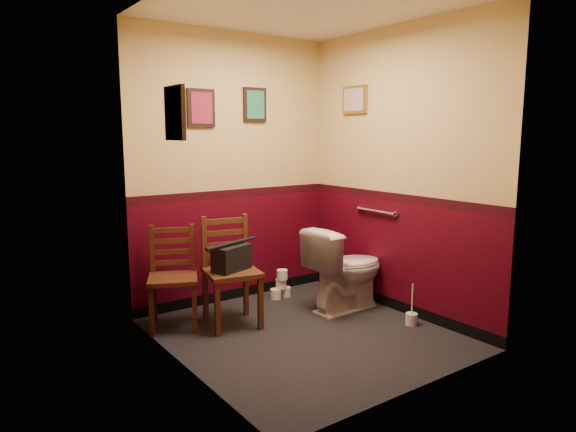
{
  "coord_description": "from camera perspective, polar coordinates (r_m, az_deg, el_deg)",
  "views": [
    {
      "loc": [
        -2.56,
        -3.34,
        1.7
      ],
      "look_at": [
        0.0,
        0.25,
        1.0
      ],
      "focal_mm": 32.0,
      "sensor_mm": 36.0,
      "label": 1
    }
  ],
  "objects": [
    {
      "name": "wall_back",
      "position": [
        5.22,
        -6.09,
        5.14
      ],
      "size": [
        2.2,
        0.0,
        2.7
      ],
      "primitive_type": "cube",
      "rotation": [
        1.57,
        0.0,
        0.0
      ],
      "color": "#3E0410",
      "rests_on": "ground"
    },
    {
      "name": "toilet_brush",
      "position": [
        4.85,
        13.57,
        -10.97
      ],
      "size": [
        0.11,
        0.11,
        0.38
      ],
      "color": "silver",
      "rests_on": "floor"
    },
    {
      "name": "framed_print_right",
      "position": [
        5.37,
        7.41,
        12.69
      ],
      "size": [
        0.04,
        0.34,
        0.28
      ],
      "color": "olive",
      "rests_on": "wall_right"
    },
    {
      "name": "toilet",
      "position": [
        5.06,
        6.45,
        -5.9
      ],
      "size": [
        0.83,
        0.48,
        0.8
      ],
      "primitive_type": "imported",
      "rotation": [
        0.0,
        0.0,
        1.59
      ],
      "color": "white",
      "rests_on": "floor"
    },
    {
      "name": "grab_bar",
      "position": [
        5.16,
        9.72,
        0.54
      ],
      "size": [
        0.05,
        0.56,
        0.06
      ],
      "color": "silver",
      "rests_on": "wall_right"
    },
    {
      "name": "ceiling",
      "position": [
        4.32,
        2.08,
        22.39
      ],
      "size": [
        2.2,
        2.4,
        0.0
      ],
      "primitive_type": "cube",
      "rotation": [
        3.14,
        0.0,
        0.0
      ],
      "color": "silver",
      "rests_on": "ground"
    },
    {
      "name": "framed_print_back_b",
      "position": [
        5.33,
        -3.7,
        12.24
      ],
      "size": [
        0.26,
        0.04,
        0.34
      ],
      "color": "black",
      "rests_on": "wall_back"
    },
    {
      "name": "floor",
      "position": [
        4.54,
        1.88,
        -12.98
      ],
      "size": [
        2.2,
        2.4,
        0.0
      ],
      "primitive_type": "cube",
      "color": "black",
      "rests_on": "ground"
    },
    {
      "name": "wall_front",
      "position": [
        3.35,
        14.55,
        2.73
      ],
      "size": [
        2.2,
        0.0,
        2.7
      ],
      "primitive_type": "cube",
      "rotation": [
        -1.57,
        0.0,
        0.0
      ],
      "color": "#3E0410",
      "rests_on": "ground"
    },
    {
      "name": "wall_left",
      "position": [
        3.66,
        -11.85,
        3.33
      ],
      "size": [
        0.0,
        2.4,
        2.7
      ],
      "primitive_type": "cube",
      "rotation": [
        1.57,
        0.0,
        1.57
      ],
      "color": "#3E0410",
      "rests_on": "ground"
    },
    {
      "name": "tp_stack",
      "position": [
        5.43,
        -0.77,
        -7.79
      ],
      "size": [
        0.24,
        0.14,
        0.31
      ],
      "color": "silver",
      "rests_on": "floor"
    },
    {
      "name": "handbag",
      "position": [
        4.58,
        -6.27,
        -4.63
      ],
      "size": [
        0.4,
        0.29,
        0.26
      ],
      "rotation": [
        0.0,
        0.0,
        0.34
      ],
      "color": "black",
      "rests_on": "chair_right"
    },
    {
      "name": "framed_print_left",
      "position": [
        3.75,
        -12.44,
        11.1
      ],
      "size": [
        0.04,
        0.3,
        0.38
      ],
      "color": "black",
      "rests_on": "wall_left"
    },
    {
      "name": "framed_print_back_a",
      "position": [
        5.04,
        -9.63,
        11.75
      ],
      "size": [
        0.28,
        0.04,
        0.36
      ],
      "color": "black",
      "rests_on": "wall_back"
    },
    {
      "name": "wall_right",
      "position": [
        4.97,
        12.14,
        4.78
      ],
      "size": [
        0.0,
        2.4,
        2.7
      ],
      "primitive_type": "cube",
      "rotation": [
        1.57,
        0.0,
        -1.57
      ],
      "color": "#3E0410",
      "rests_on": "ground"
    },
    {
      "name": "chair_right",
      "position": [
        4.65,
        -6.41,
        -6.12
      ],
      "size": [
        0.54,
        0.54,
        0.98
      ],
      "rotation": [
        0.0,
        0.0,
        -0.21
      ],
      "color": "#4E2C17",
      "rests_on": "floor"
    },
    {
      "name": "chair_left",
      "position": [
        4.69,
        -12.65,
        -6.65
      ],
      "size": [
        0.56,
        0.56,
        0.9
      ],
      "rotation": [
        0.0,
        0.0,
        -0.43
      ],
      "color": "#4E2C17",
      "rests_on": "floor"
    }
  ]
}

